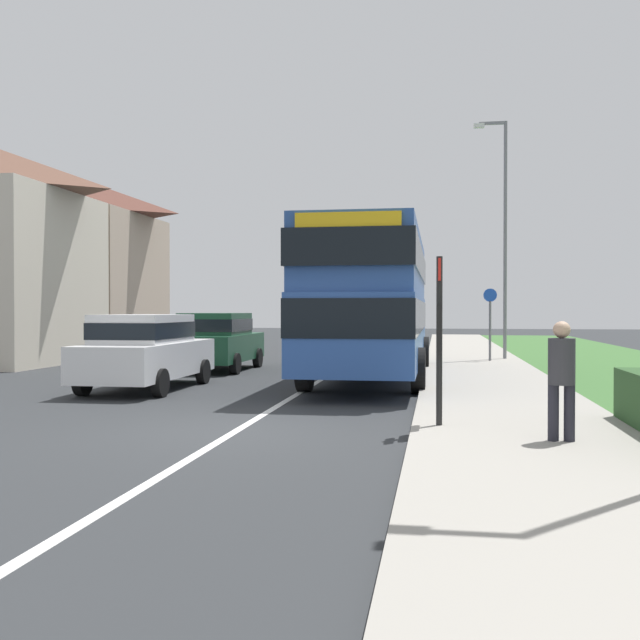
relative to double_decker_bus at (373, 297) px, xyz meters
The scene contains 11 objects.
ground_plane 8.62m from the double_decker_bus, 99.06° to the right, with size 120.00×120.00×0.00m, color #2D3033.
lane_marking_centre 2.52m from the double_decker_bus, 169.39° to the right, with size 0.14×60.00×0.01m, color silver.
pavement_near_side 4.21m from the double_decker_bus, 37.90° to the right, with size 3.20×68.00×0.12m, color #9E998E.
double_decker_bus is the anchor object (origin of this frame).
parked_car_white 5.96m from the double_decker_bus, 146.74° to the right, with size 1.92×4.51×1.71m.
parked_car_dark_green 5.43m from the double_decker_bus, 156.43° to the left, with size 2.01×4.16×1.72m.
pedestrian_at_stop 9.73m from the double_decker_bus, 70.39° to the right, with size 0.34×0.34×1.67m.
bus_stop_sign 8.22m from the double_decker_bus, 78.13° to the right, with size 0.09×0.52×2.60m.
cycle_route_sign 6.87m from the double_decker_bus, 60.36° to the left, with size 0.44×0.08×2.52m.
street_lamp_mid 8.52m from the double_decker_bus, 61.49° to the left, with size 1.14×0.20×8.34m.
house_terrace_far_side 15.87m from the double_decker_bus, 154.70° to the left, with size 7.63×12.41×7.70m.
Camera 1 is at (2.98, -10.61, 1.82)m, focal length 40.94 mm.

